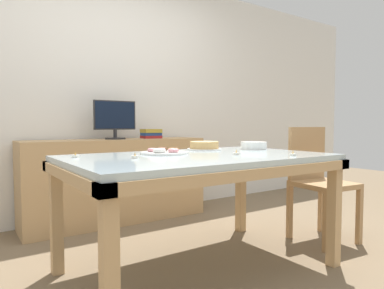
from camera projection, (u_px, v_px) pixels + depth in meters
ground_plane at (199, 269)px, 2.27m from camera, size 12.00×12.00×0.00m
wall_back at (106, 92)px, 3.59m from camera, size 8.00×0.10×2.60m
dining_table at (199, 168)px, 2.23m from camera, size 1.71×1.05×0.76m
chair at (317, 177)px, 2.86m from camera, size 0.46×0.46×0.94m
sideboard at (118, 180)px, 3.39m from camera, size 1.79×0.44×0.82m
computer_monitor at (115, 120)px, 3.35m from camera, size 0.42×0.20×0.38m
book_stack at (151, 134)px, 3.58m from camera, size 0.20×0.19×0.10m
cake_chocolate_round at (204, 146)px, 2.65m from camera, size 0.27×0.27×0.07m
pastry_platter at (164, 152)px, 2.30m from camera, size 0.32×0.32×0.04m
plate_stack at (254, 145)px, 2.75m from camera, size 0.21×0.21×0.06m
tealight_right_edge at (293, 154)px, 2.16m from camera, size 0.04×0.04×0.04m
tealight_near_front at (135, 157)px, 1.98m from camera, size 0.04×0.04×0.04m
tealight_near_cakes at (236, 153)px, 2.22m from camera, size 0.04×0.04×0.04m
tealight_centre at (75, 156)px, 2.04m from camera, size 0.04×0.04×0.04m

